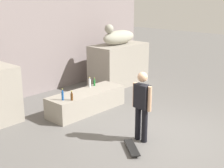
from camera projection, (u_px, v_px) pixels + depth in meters
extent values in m
plane|color=#605E5B|center=(161.00, 137.00, 7.71)|extent=(40.00, 40.00, 0.00)
cube|color=gray|center=(28.00, 13.00, 10.45)|extent=(10.37, 0.60, 5.44)
cube|color=gray|center=(119.00, 64.00, 11.99)|extent=(2.24, 1.14, 1.53)
ellipsoid|color=#9F9C8B|center=(119.00, 37.00, 11.70)|extent=(1.61, 0.60, 0.52)
sphere|color=#9F9C8B|center=(109.00, 29.00, 11.21)|extent=(0.32, 0.32, 0.32)
cube|color=gray|center=(87.00, 101.00, 9.34)|extent=(2.47, 0.82, 0.60)
cylinder|color=black|center=(138.00, 123.00, 7.49)|extent=(0.14, 0.14, 0.82)
cylinder|color=black|center=(144.00, 126.00, 7.35)|extent=(0.14, 0.14, 0.82)
cube|color=black|center=(142.00, 96.00, 7.23)|extent=(0.22, 0.37, 0.56)
sphere|color=tan|center=(143.00, 77.00, 7.10)|extent=(0.23, 0.23, 0.23)
cylinder|color=tan|center=(135.00, 95.00, 7.38)|extent=(0.09, 0.09, 0.58)
cylinder|color=tan|center=(150.00, 99.00, 7.08)|extent=(0.09, 0.09, 0.58)
cube|color=black|center=(132.00, 147.00, 7.04)|extent=(0.65, 0.76, 0.02)
cylinder|color=white|center=(138.00, 155.00, 6.78)|extent=(0.06, 0.06, 0.06)
cylinder|color=white|center=(132.00, 156.00, 6.75)|extent=(0.06, 0.06, 0.06)
cylinder|color=white|center=(132.00, 143.00, 7.34)|extent=(0.06, 0.06, 0.06)
cylinder|color=white|center=(126.00, 143.00, 7.32)|extent=(0.06, 0.06, 0.06)
cylinder|color=silver|center=(90.00, 83.00, 9.66)|extent=(0.07, 0.07, 0.24)
cylinder|color=silver|center=(90.00, 78.00, 9.62)|extent=(0.03, 0.03, 0.06)
cylinder|color=yellow|center=(90.00, 77.00, 9.61)|extent=(0.04, 0.04, 0.01)
cylinder|color=#1E722D|center=(94.00, 83.00, 9.81)|extent=(0.06, 0.06, 0.18)
cylinder|color=#1E722D|center=(94.00, 79.00, 9.77)|extent=(0.03, 0.03, 0.06)
cylinder|color=yellow|center=(94.00, 78.00, 9.76)|extent=(0.03, 0.03, 0.01)
cylinder|color=#194C99|center=(63.00, 96.00, 8.48)|extent=(0.06, 0.06, 0.24)
cylinder|color=#194C99|center=(62.00, 90.00, 8.44)|extent=(0.03, 0.03, 0.06)
cylinder|color=yellow|center=(62.00, 89.00, 8.43)|extent=(0.03, 0.03, 0.01)
cylinder|color=#593314|center=(72.00, 97.00, 8.47)|extent=(0.07, 0.07, 0.19)
cylinder|color=#593314|center=(72.00, 93.00, 8.44)|extent=(0.03, 0.03, 0.06)
cylinder|color=yellow|center=(72.00, 91.00, 8.43)|extent=(0.04, 0.04, 0.01)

